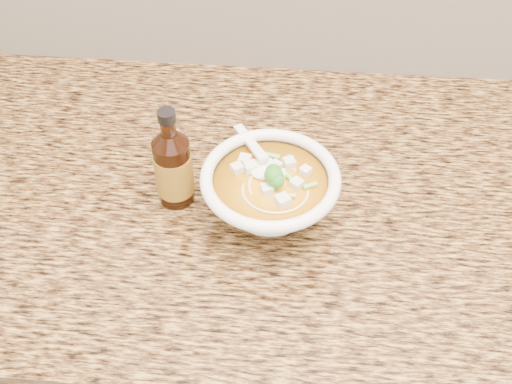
{
  "coord_description": "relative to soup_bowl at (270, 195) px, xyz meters",
  "views": [
    {
      "loc": [
        -0.16,
        1.0,
        1.61
      ],
      "look_at": [
        -0.21,
        1.62,
        0.95
      ],
      "focal_mm": 45.0,
      "sensor_mm": 36.0,
      "label": 1
    }
  ],
  "objects": [
    {
      "name": "soup_bowl",
      "position": [
        0.0,
        0.0,
        0.0
      ],
      "size": [
        0.2,
        0.21,
        0.11
      ],
      "rotation": [
        0.0,
        0.0,
        -0.1
      ],
      "color": "white",
      "rests_on": "counter_slab"
    },
    {
      "name": "hot_sauce_bottle",
      "position": [
        -0.14,
        0.03,
        0.02
      ],
      "size": [
        0.06,
        0.06,
        0.17
      ],
      "rotation": [
        0.0,
        0.0,
        -0.07
      ],
      "color": "#341407",
      "rests_on": "counter_slab"
    },
    {
      "name": "cabinet",
      "position": [
        0.19,
        0.06,
        -0.52
      ],
      "size": [
        4.0,
        0.65,
        0.86
      ],
      "primitive_type": "cube",
      "color": "#341F0F",
      "rests_on": "ground"
    },
    {
      "name": "counter_slab",
      "position": [
        0.19,
        0.06,
        -0.07
      ],
      "size": [
        4.0,
        0.68,
        0.04
      ],
      "primitive_type": "cube",
      "color": "#A8803D",
      "rests_on": "cabinet"
    }
  ]
}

